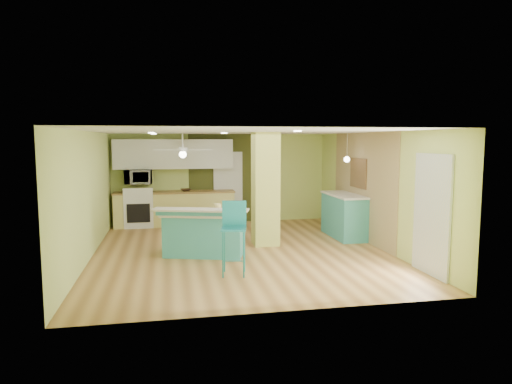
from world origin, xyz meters
The scene contains 23 objects.
floor centered at (0.00, 0.00, -0.01)m, with size 6.00×7.00×0.01m, color olive.
ceiling centered at (0.00, 0.00, 2.50)m, with size 6.00×7.00×0.01m, color white.
wall_back centered at (0.00, 3.50, 1.25)m, with size 6.00×0.01×2.50m, color #CADD76.
wall_front centered at (0.00, -3.50, 1.25)m, with size 6.00×0.01×2.50m, color #CADD76.
wall_left centered at (-3.00, 0.00, 1.25)m, with size 0.01×7.00×2.50m, color #CADD76.
wall_right centered at (3.00, 0.00, 1.25)m, with size 0.01×7.00×2.50m, color #CADD76.
wood_panel centered at (2.99, 0.60, 1.25)m, with size 0.02×3.40×2.50m, color #9B8158.
olive_accent centered at (0.20, 3.49, 1.25)m, with size 2.20×0.02×2.50m, color #40451B.
interior_door centered at (0.20, 3.46, 1.00)m, with size 0.82×0.05×2.00m, color silver.
french_door centered at (2.97, -2.30, 1.05)m, with size 0.04×1.08×2.10m, color silver.
column centered at (0.65, 0.50, 1.25)m, with size 0.55×0.55×2.50m, color #C1C55B.
kitchen_run centered at (-1.30, 3.20, 0.47)m, with size 3.25×0.63×0.94m.
stove centered at (-2.25, 3.19, 0.46)m, with size 0.76×0.66×1.08m.
upper_cabinets centered at (-1.30, 3.32, 1.95)m, with size 3.20×0.34×0.80m, color silver.
microwave centered at (-2.25, 3.20, 1.35)m, with size 0.70×0.48×0.39m, color silver.
ceiling_fan centered at (-1.10, 2.00, 2.08)m, with size 1.41×1.41×0.61m.
pendant_lamp centered at (2.65, 0.75, 1.88)m, with size 0.14×0.14×0.69m.
wall_decor centered at (2.96, 0.80, 1.55)m, with size 0.03×0.90×0.70m, color brown.
peninsula centered at (-0.76, -0.19, 0.46)m, with size 1.96×1.44×1.00m.
bar_stool centered at (-0.36, -1.60, 0.85)m, with size 0.50×0.50×1.27m.
side_counter centered at (2.70, 0.94, 0.52)m, with size 0.69×1.62×1.04m.
fruit_bowl centered at (-1.00, 3.17, 0.98)m, with size 0.29×0.29×0.07m, color #3A2818.
canister centered at (-0.49, -0.17, 0.95)m, with size 0.15×0.15×0.17m, color yellow.
Camera 1 is at (-1.46, -9.32, 2.32)m, focal length 32.00 mm.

